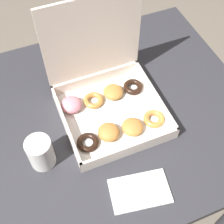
{
  "coord_description": "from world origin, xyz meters",
  "views": [
    {
      "loc": [
        -0.19,
        -0.55,
        1.54
      ],
      "look_at": [
        0.02,
        -0.02,
        0.73
      ],
      "focal_mm": 50.0,
      "sensor_mm": 36.0,
      "label": 1
    }
  ],
  "objects": [
    {
      "name": "paper_napkin",
      "position": [
        -0.0,
        -0.28,
        0.72
      ],
      "size": [
        0.18,
        0.13,
        0.01
      ],
      "color": "white",
      "rests_on": "dining_table"
    },
    {
      "name": "dining_table",
      "position": [
        0.0,
        0.0,
        0.61
      ],
      "size": [
        0.99,
        0.82,
        0.71
      ],
      "color": "#2D2D33",
      "rests_on": "ground_plane"
    },
    {
      "name": "coffee_mug",
      "position": [
        -0.22,
        -0.09,
        0.77
      ],
      "size": [
        0.07,
        0.07,
        0.1
      ],
      "color": "white",
      "rests_on": "dining_table"
    },
    {
      "name": "donut_box",
      "position": [
        0.02,
        0.03,
        0.78
      ],
      "size": [
        0.31,
        0.31,
        0.34
      ],
      "color": "silver",
      "rests_on": "dining_table"
    },
    {
      "name": "ground_plane",
      "position": [
        0.0,
        0.0,
        0.0
      ],
      "size": [
        8.0,
        8.0,
        0.0
      ],
      "primitive_type": "plane",
      "color": "#6B6054"
    }
  ]
}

